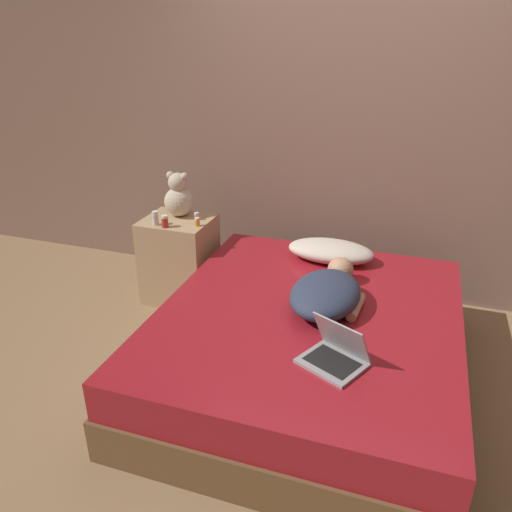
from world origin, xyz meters
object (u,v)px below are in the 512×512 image
(laptop, at_px, (336,353))
(bottle_clear, at_px, (155,218))
(person_lying, at_px, (328,292))
(teddy_bear, at_px, (179,197))
(bottle_pink, at_px, (197,216))
(pillow, at_px, (331,251))
(bottle_red, at_px, (165,222))
(bottle_orange, at_px, (197,222))

(laptop, bearing_deg, bottle_clear, 173.75)
(person_lying, relative_size, teddy_bear, 2.20)
(bottle_pink, bearing_deg, laptop, -42.16)
(pillow, distance_m, bottle_clear, 1.27)
(laptop, height_order, bottle_red, bottle_red)
(bottle_red, distance_m, bottle_pink, 0.26)
(teddy_bear, bearing_deg, pillow, -1.03)
(laptop, xyz_separation_m, teddy_bear, (-1.41, 1.17, 0.29))
(person_lying, bearing_deg, bottle_clear, 167.17)
(person_lying, xyz_separation_m, bottle_clear, (-1.34, 0.41, 0.15))
(bottle_orange, bearing_deg, person_lying, -24.80)
(person_lying, distance_m, bottle_clear, 1.41)
(bottle_clear, relative_size, bottle_red, 1.15)
(laptop, distance_m, bottle_red, 1.68)
(person_lying, bearing_deg, bottle_pink, 155.60)
(laptop, distance_m, bottle_orange, 1.57)
(bottle_orange, xyz_separation_m, bottle_pink, (-0.06, 0.12, -0.00))
(pillow, height_order, laptop, laptop)
(bottle_orange, distance_m, bottle_red, 0.23)
(pillow, xyz_separation_m, bottle_orange, (-0.94, -0.14, 0.15))
(pillow, xyz_separation_m, bottle_red, (-1.15, -0.23, 0.16))
(teddy_bear, relative_size, bottle_clear, 3.31)
(teddy_bear, relative_size, bottle_orange, 5.34)
(pillow, relative_size, bottle_clear, 5.87)
(person_lying, height_order, bottle_red, bottle_red)
(laptop, xyz_separation_m, bottle_red, (-1.40, 0.92, 0.18))
(pillow, height_order, bottle_red, bottle_red)
(teddy_bear, relative_size, bottle_red, 3.80)
(pillow, relative_size, person_lying, 0.81)
(laptop, bearing_deg, person_lying, 131.42)
(laptop, distance_m, bottle_clear, 1.77)
(bottle_orange, relative_size, bottle_pink, 1.14)
(pillow, distance_m, laptop, 1.18)
(teddy_bear, height_order, bottle_orange, teddy_bear)
(person_lying, relative_size, laptop, 2.02)
(laptop, distance_m, teddy_bear, 1.85)
(pillow, distance_m, person_lying, 0.63)
(laptop, bearing_deg, bottle_orange, 165.64)
(pillow, bearing_deg, bottle_pink, -178.90)
(bottle_clear, xyz_separation_m, bottle_orange, (0.29, 0.07, -0.02))
(bottle_red, bearing_deg, bottle_clear, 166.49)
(person_lying, height_order, teddy_bear, teddy_bear)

